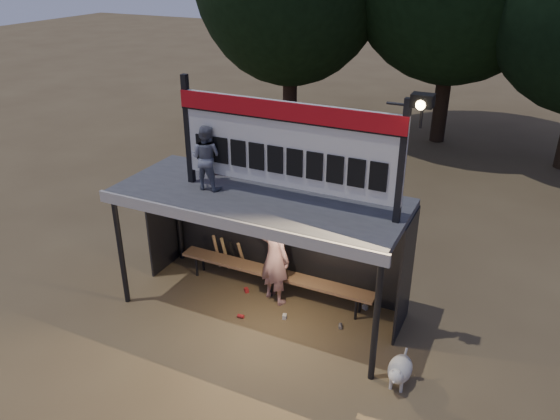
# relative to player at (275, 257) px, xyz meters

# --- Properties ---
(ground) EXTENTS (80.00, 80.00, 0.00)m
(ground) POSITION_rel_player_xyz_m (-0.11, -0.36, -0.94)
(ground) COLOR brown
(ground) RESTS_ON ground
(player) EXTENTS (0.80, 0.67, 1.88)m
(player) POSITION_rel_player_xyz_m (0.00, 0.00, 0.00)
(player) COLOR silver
(player) RESTS_ON ground
(child_a) EXTENTS (0.57, 0.45, 1.12)m
(child_a) POSITION_rel_player_xyz_m (-1.05, -0.49, 1.94)
(child_a) COLOR slate
(child_a) RESTS_ON dugout_shelter
(child_b) EXTENTS (0.54, 0.35, 1.11)m
(child_b) POSITION_rel_player_xyz_m (-1.26, 0.23, 1.93)
(child_b) COLOR #B11B20
(child_b) RESTS_ON dugout_shelter
(dugout_shelter) EXTENTS (5.10, 2.08, 2.32)m
(dugout_shelter) POSITION_rel_player_xyz_m (-0.11, -0.12, 0.91)
(dugout_shelter) COLOR #3F4042
(dugout_shelter) RESTS_ON ground
(scoreboard_assembly) EXTENTS (4.10, 0.27, 1.99)m
(scoreboard_assembly) POSITION_rel_player_xyz_m (0.45, -0.37, 2.38)
(scoreboard_assembly) COLOR black
(scoreboard_assembly) RESTS_ON dugout_shelter
(bench) EXTENTS (4.00, 0.35, 0.48)m
(bench) POSITION_rel_player_xyz_m (-0.11, 0.19, -0.51)
(bench) COLOR olive
(bench) RESTS_ON ground
(dog) EXTENTS (0.36, 0.81, 0.49)m
(dog) POSITION_rel_player_xyz_m (2.71, -1.22, -0.66)
(dog) COLOR beige
(dog) RESTS_ON ground
(bats) EXTENTS (0.67, 0.35, 0.84)m
(bats) POSITION_rel_player_xyz_m (-1.26, 0.46, -0.51)
(bats) COLOR #A1784B
(bats) RESTS_ON ground
(litter) EXTENTS (2.39, 1.33, 0.08)m
(litter) POSITION_rel_player_xyz_m (0.52, -0.22, -0.90)
(litter) COLOR red
(litter) RESTS_ON ground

